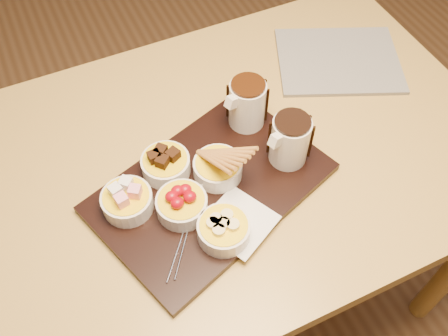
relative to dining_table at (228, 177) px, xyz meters
name	(u,v)px	position (x,y,z in m)	size (l,w,h in m)	color
ground	(227,286)	(0.00, 0.00, -0.65)	(5.00, 5.00, 0.00)	brown
dining_table	(228,177)	(0.00, 0.00, 0.00)	(1.20, 0.80, 0.75)	#BB9745
serving_board	(211,188)	(-0.08, -0.08, 0.11)	(0.46, 0.30, 0.02)	black
napkin	(239,222)	(-0.06, -0.18, 0.12)	(0.12, 0.12, 0.00)	white
bowl_marshmallows	(127,201)	(-0.24, -0.06, 0.14)	(0.10, 0.10, 0.04)	silver
bowl_cake	(166,165)	(-0.14, -0.01, 0.14)	(0.10, 0.10, 0.04)	silver
bowl_strawberries	(182,205)	(-0.15, -0.11, 0.14)	(0.10, 0.10, 0.04)	silver
bowl_biscotti	(218,168)	(-0.05, -0.06, 0.14)	(0.10, 0.10, 0.04)	silver
bowl_bananas	(224,230)	(-0.10, -0.19, 0.14)	(0.10, 0.10, 0.04)	silver
pitcher_dark_chocolate	(290,141)	(0.10, -0.08, 0.17)	(0.08, 0.08, 0.11)	silver
pitcher_milk_chocolate	(247,104)	(0.07, 0.05, 0.17)	(0.08, 0.08, 0.11)	silver
fondue_skewers	(187,221)	(-0.15, -0.14, 0.12)	(0.26, 0.03, 0.01)	silver
newspaper	(338,60)	(0.37, 0.14, 0.10)	(0.30, 0.24, 0.01)	beige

